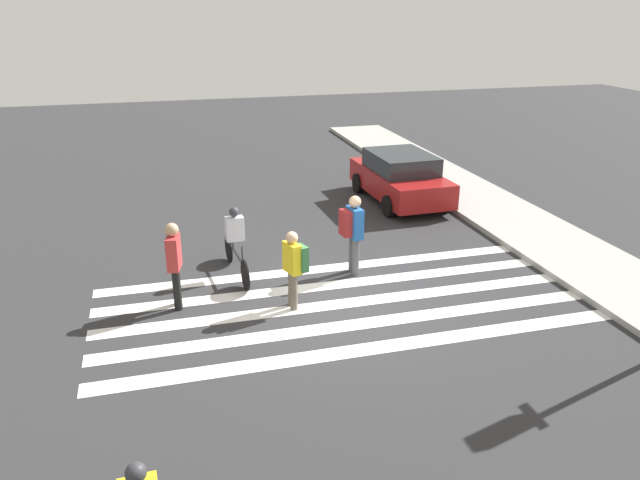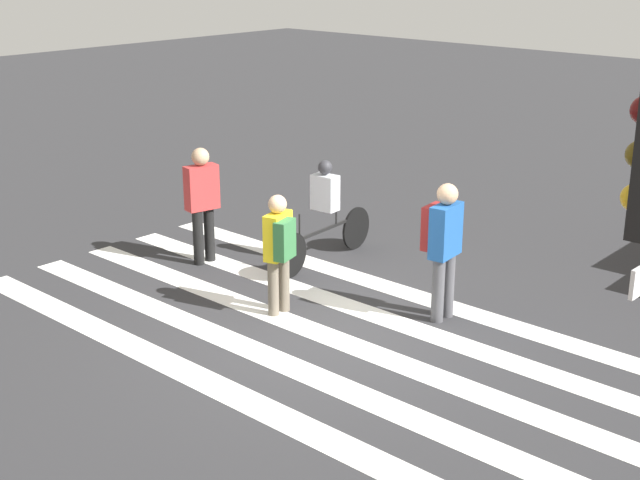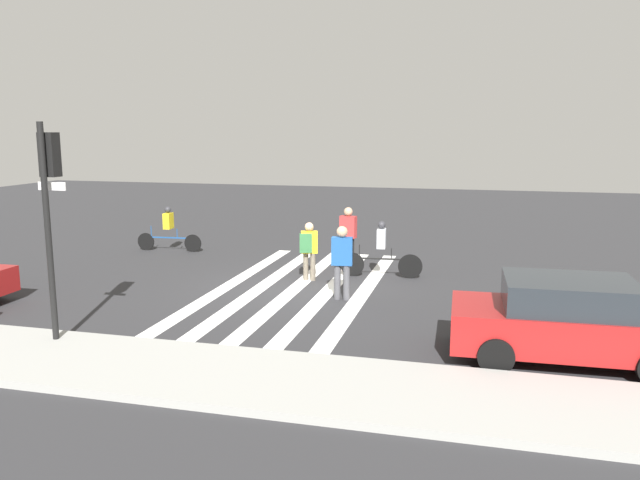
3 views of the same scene
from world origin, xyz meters
The scene contains 6 objects.
ground_plane centered at (0.00, 0.00, 0.00)m, with size 60.00×60.00×0.00m, color #2D2D30.
crosswalk_stripes centered at (0.00, 0.00, 0.00)m, with size 4.13×10.00×0.01m.
pedestrian_adult_blue_shirt centered at (-1.46, 0.72, 1.09)m, with size 0.54×0.46×1.86m.
pedestrian_adult_yellow_jacket centered at (-0.12, -0.94, 0.97)m, with size 0.50×0.47×1.66m.
pedestrian_child_with_backpack centered at (-0.76, -3.26, 1.03)m, with size 0.54×0.33×1.83m.
cyclist_mid_street centered at (-2.03, -1.86, 0.87)m, with size 2.37×0.42×1.64m.
Camera 2 is at (7.73, 6.93, 4.78)m, focal length 50.00 mm.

